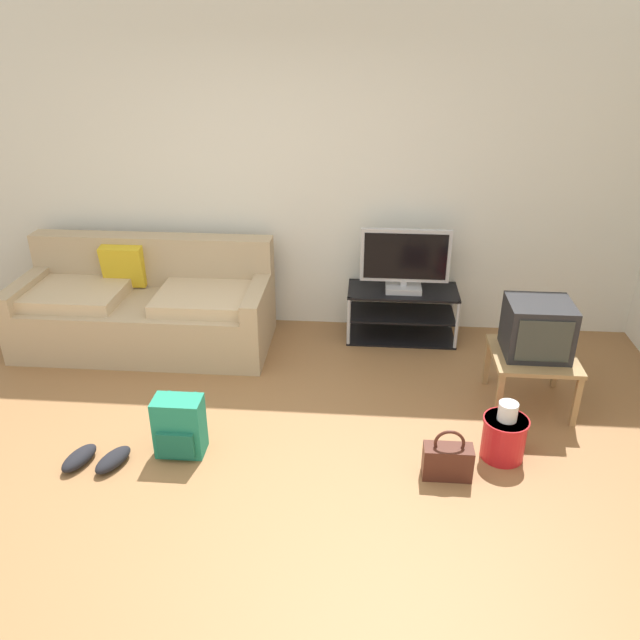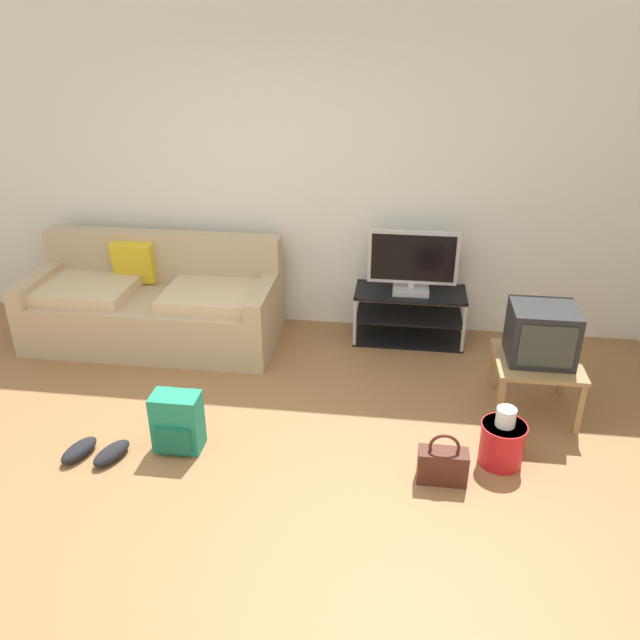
# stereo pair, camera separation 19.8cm
# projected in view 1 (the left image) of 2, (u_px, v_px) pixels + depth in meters

# --- Properties ---
(ground_plane) EXTENTS (9.00, 9.80, 0.02)m
(ground_plane) POSITION_uv_depth(u_px,v_px,m) (248.00, 497.00, 3.77)
(ground_plane) COLOR olive
(wall_back) EXTENTS (9.00, 0.10, 2.70)m
(wall_back) POSITION_uv_depth(u_px,v_px,m) (293.00, 176.00, 5.37)
(wall_back) COLOR silver
(wall_back) RESTS_ON ground_plane
(couch) EXTENTS (2.10, 0.91, 0.87)m
(couch) POSITION_uv_depth(u_px,v_px,m) (146.00, 308.00, 5.40)
(couch) COLOR tan
(couch) RESTS_ON ground_plane
(tv_stand) EXTENTS (0.94, 0.44, 0.45)m
(tv_stand) POSITION_uv_depth(u_px,v_px,m) (402.00, 314.00, 5.53)
(tv_stand) COLOR black
(tv_stand) RESTS_ON ground_plane
(flat_tv) EXTENTS (0.75, 0.22, 0.55)m
(flat_tv) POSITION_uv_depth(u_px,v_px,m) (405.00, 261.00, 5.29)
(flat_tv) COLOR #B2B2B7
(flat_tv) RESTS_ON tv_stand
(side_table) EXTENTS (0.58, 0.58, 0.41)m
(side_table) POSITION_uv_depth(u_px,v_px,m) (533.00, 361.00, 4.51)
(side_table) COLOR #9E7A4C
(side_table) RESTS_ON ground_plane
(crt_tv) EXTENTS (0.44, 0.40, 0.39)m
(crt_tv) POSITION_uv_depth(u_px,v_px,m) (537.00, 328.00, 4.42)
(crt_tv) COLOR #232326
(crt_tv) RESTS_ON side_table
(backpack) EXTENTS (0.31, 0.26, 0.40)m
(backpack) POSITION_uv_depth(u_px,v_px,m) (179.00, 427.00, 4.06)
(backpack) COLOR #238466
(backpack) RESTS_ON ground_plane
(handbag) EXTENTS (0.30, 0.13, 0.34)m
(handbag) POSITION_uv_depth(u_px,v_px,m) (448.00, 460.00, 3.88)
(handbag) COLOR #4C2319
(handbag) RESTS_ON ground_plane
(cleaning_bucket) EXTENTS (0.29, 0.29, 0.41)m
(cleaning_bucket) POSITION_uv_depth(u_px,v_px,m) (504.00, 435.00, 4.03)
(cleaning_bucket) COLOR red
(cleaning_bucket) RESTS_ON ground_plane
(sneakers_pair) EXTENTS (0.44, 0.32, 0.09)m
(sneakers_pair) POSITION_uv_depth(u_px,v_px,m) (96.00, 459.00, 4.01)
(sneakers_pair) COLOR black
(sneakers_pair) RESTS_ON ground_plane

